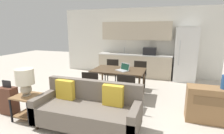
# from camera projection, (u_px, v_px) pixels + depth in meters

# --- Properties ---
(wall_back) EXTENTS (6.40, 0.07, 2.70)m
(wall_back) POSITION_uv_depth(u_px,v_px,m) (137.00, 42.00, 7.17)
(wall_back) COLOR silver
(wall_back) RESTS_ON ground_plane
(kitchen_counter) EXTENTS (2.89, 0.65, 2.15)m
(kitchen_counter) POSITION_uv_depth(u_px,v_px,m) (135.00, 55.00, 7.00)
(kitchen_counter) COLOR beige
(kitchen_counter) RESTS_ON ground_plane
(refrigerator) EXTENTS (0.75, 0.74, 1.94)m
(refrigerator) POSITION_uv_depth(u_px,v_px,m) (185.00, 55.00, 6.31)
(refrigerator) COLOR white
(refrigerator) RESTS_ON ground_plane
(dining_table) EXTENTS (1.43, 0.92, 0.77)m
(dining_table) POSITION_uv_depth(u_px,v_px,m) (119.00, 72.00, 4.89)
(dining_table) COLOR brown
(dining_table) RESTS_ON ground_plane
(couch) EXTENTS (2.01, 0.80, 0.88)m
(couch) POSITION_uv_depth(u_px,v_px,m) (88.00, 110.00, 3.39)
(couch) COLOR #3D2D1E
(couch) RESTS_ON ground_plane
(side_table) EXTENTS (0.48, 0.48, 0.53)m
(side_table) POSITION_uv_depth(u_px,v_px,m) (27.00, 103.00, 3.68)
(side_table) COLOR olive
(side_table) RESTS_ON ground_plane
(table_lamp) EXTENTS (0.37, 0.37, 0.56)m
(table_lamp) POSITION_uv_depth(u_px,v_px,m) (25.00, 79.00, 3.57)
(table_lamp) COLOR #B2A893
(table_lamp) RESTS_ON side_table
(credenza) EXTENTS (1.14, 0.40, 0.74)m
(credenza) POSITION_uv_depth(u_px,v_px,m) (216.00, 106.00, 3.53)
(credenza) COLOR olive
(credenza) RESTS_ON ground_plane
(dining_chair_far_left) EXTENTS (0.46, 0.46, 0.88)m
(dining_chair_far_left) POSITION_uv_depth(u_px,v_px,m) (112.00, 71.00, 5.81)
(dining_chair_far_left) COLOR black
(dining_chair_far_left) RESTS_ON ground_plane
(dining_chair_near_right) EXTENTS (0.44, 0.44, 0.88)m
(dining_chair_near_right) POSITION_uv_depth(u_px,v_px,m) (128.00, 90.00, 4.06)
(dining_chair_near_right) COLOR black
(dining_chair_near_right) RESTS_ON ground_plane
(dining_chair_far_right) EXTENTS (0.43, 0.43, 0.88)m
(dining_chair_far_right) POSITION_uv_depth(u_px,v_px,m) (139.00, 73.00, 5.51)
(dining_chair_far_right) COLOR black
(dining_chair_far_right) RESTS_ON ground_plane
(dining_chair_near_left) EXTENTS (0.47, 0.47, 0.88)m
(dining_chair_near_left) POSITION_uv_depth(u_px,v_px,m) (92.00, 86.00, 4.31)
(dining_chair_near_left) COLOR black
(dining_chair_near_left) RESTS_ON ground_plane
(laptop) EXTENTS (0.41, 0.38, 0.20)m
(laptop) POSITION_uv_depth(u_px,v_px,m) (123.00, 69.00, 4.74)
(laptop) COLOR #B7BABC
(laptop) RESTS_ON dining_table
(suitcase) EXTENTS (0.37, 0.22, 0.78)m
(suitcase) POSITION_uv_depth(u_px,v_px,m) (9.00, 100.00, 3.92)
(suitcase) COLOR brown
(suitcase) RESTS_ON ground_plane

